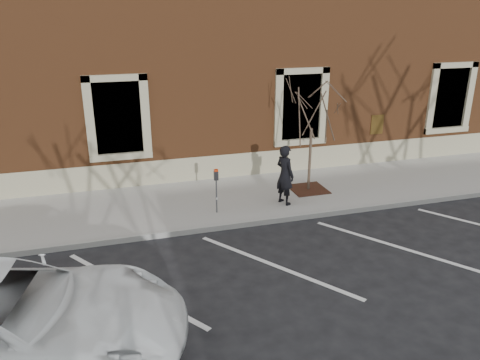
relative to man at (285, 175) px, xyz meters
name	(u,v)px	position (x,y,z in m)	size (l,w,h in m)	color
ground	(246,226)	(-1.42, -0.85, -1.03)	(120.00, 120.00, 0.00)	#28282B
sidewalk_near	(229,199)	(-1.42, 0.90, -0.95)	(40.00, 3.50, 0.15)	#9F9A95
curb_near	(247,224)	(-1.42, -0.90, -0.95)	(40.00, 0.12, 0.15)	#9E9E99
parking_stripes	(275,266)	(-1.42, -3.05, -1.02)	(28.00, 4.40, 0.01)	silver
building_civic	(188,50)	(-1.42, 6.89, 2.97)	(40.00, 8.62, 8.00)	brown
man	(285,175)	(0.00, 0.00, 0.00)	(0.64, 0.42, 1.75)	black
parking_meter	(216,183)	(-2.05, -0.10, 0.01)	(0.12, 0.09, 1.27)	#595B60
tree_grate	(308,189)	(1.14, 0.80, -0.86)	(1.09, 1.09, 0.03)	#441C15
sapling	(312,111)	(1.14, 0.80, 1.63)	(2.15, 2.15, 3.59)	#4E402F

